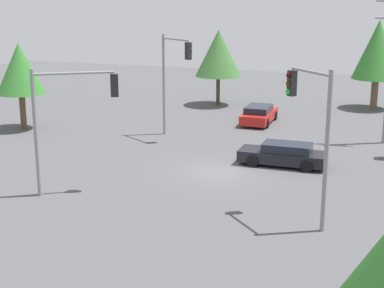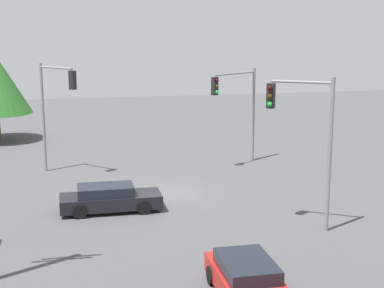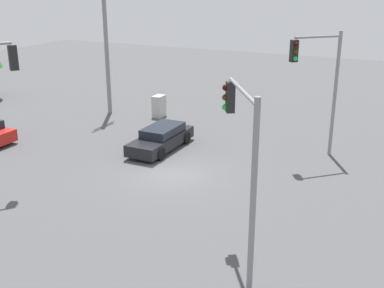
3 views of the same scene
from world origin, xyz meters
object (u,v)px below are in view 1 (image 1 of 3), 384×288
Objects in this scene: sedan_red at (259,114)px; traffic_signal_main at (312,120)px; traffic_signal_aux at (173,69)px; sedan_dark at (284,155)px; traffic_signal_cross at (69,108)px.

traffic_signal_main is at bearing -70.84° from sedan_red.
traffic_signal_aux is at bearing -126.28° from sedan_red.
traffic_signal_main is (-6.13, 17.66, 3.70)m from sedan_red.
sedan_red is 0.67× the size of traffic_signal_aux.
sedan_dark is 10.59m from sedan_red.
sedan_dark is at bearing -69.71° from sedan_red.
traffic_signal_main is at bearing -32.78° from traffic_signal_cross.
sedan_red is at bearing 85.22° from traffic_signal_aux.
sedan_red is 8.20m from traffic_signal_aux.
sedan_red is at bearing 41.77° from traffic_signal_cross.
sedan_dark is 0.73× the size of traffic_signal_main.
traffic_signal_main is 1.09× the size of traffic_signal_cross.
traffic_signal_cross is at bearing 46.09° from traffic_signal_main.
sedan_dark is at bearing -26.39° from traffic_signal_main.
sedan_dark is 12.02m from traffic_signal_cross.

